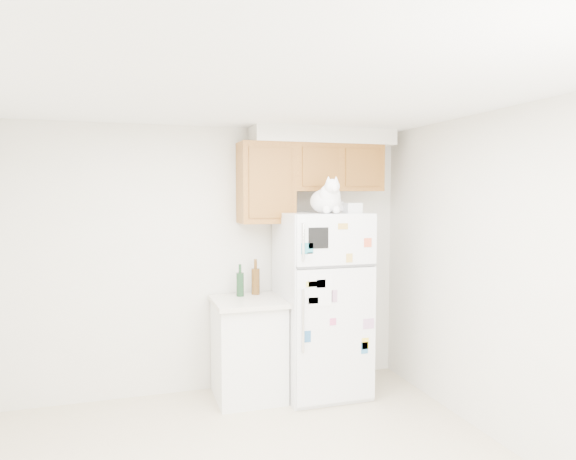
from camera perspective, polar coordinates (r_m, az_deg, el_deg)
name	(u,v)px	position (r m, az deg, el deg)	size (l,w,h in m)	color
room_shell	(272,226)	(3.20, -1.76, 0.42)	(3.84, 4.04, 2.52)	silver
refrigerator	(322,303)	(4.86, 3.78, -8.11)	(0.76, 0.78, 1.70)	white
base_counter	(248,348)	(4.83, -4.42, -12.95)	(0.64, 0.64, 0.92)	white
cat	(327,199)	(4.60, 4.38, 3.42)	(0.32, 0.47, 0.33)	white
storage_box_back	(333,207)	(4.98, 5.07, 2.60)	(0.18, 0.13, 0.10)	white
storage_box_front	(352,208)	(4.74, 7.17, 2.45)	(0.15, 0.11, 0.09)	white
bottle_green	(240,280)	(4.82, -5.35, -5.57)	(0.07, 0.07, 0.30)	#19381E
bottle_amber	(256,277)	(4.89, -3.63, -5.20)	(0.08, 0.08, 0.34)	#593814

